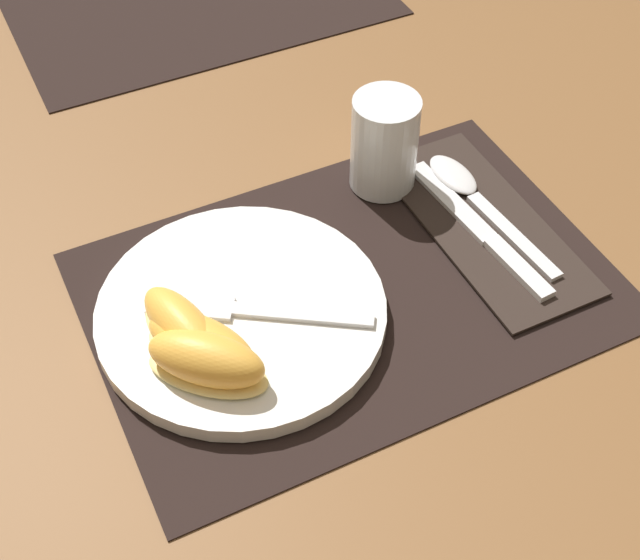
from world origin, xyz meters
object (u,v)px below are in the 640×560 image
object	(u,v)px
knife	(481,230)
citrus_wedge_2	(207,361)
juice_glass	(384,148)
spoon	(468,190)
fork	(242,310)
citrus_wedge_1	(202,345)
citrus_wedge_0	(183,329)
plate	(241,313)

from	to	relation	value
knife	citrus_wedge_2	size ratio (longest dim) A/B	1.96
juice_glass	spoon	distance (m)	0.09
spoon	citrus_wedge_2	world-z (taller)	citrus_wedge_2
fork	citrus_wedge_2	distance (m)	0.07
knife	spoon	size ratio (longest dim) A/B	1.07
spoon	citrus_wedge_1	bearing A→B (deg)	-165.07
knife	fork	size ratio (longest dim) A/B	1.18
citrus_wedge_0	juice_glass	bearing A→B (deg)	25.13
fork	citrus_wedge_0	world-z (taller)	citrus_wedge_0
citrus_wedge_1	citrus_wedge_2	distance (m)	0.02
citrus_wedge_1	spoon	bearing A→B (deg)	14.93
juice_glass	citrus_wedge_1	xyz separation A→B (m)	(-0.25, -0.14, -0.01)
plate	fork	world-z (taller)	fork
knife	citrus_wedge_1	world-z (taller)	citrus_wedge_1
juice_glass	citrus_wedge_2	world-z (taller)	juice_glass
plate	knife	bearing A→B (deg)	-1.05
knife	citrus_wedge_0	size ratio (longest dim) A/B	1.90
citrus_wedge_1	fork	bearing A→B (deg)	32.29
citrus_wedge_0	citrus_wedge_1	xyz separation A→B (m)	(0.01, -0.02, -0.00)
citrus_wedge_1	juice_glass	bearing A→B (deg)	29.66
spoon	citrus_wedge_1	size ratio (longest dim) A/B	1.69
fork	citrus_wedge_2	bearing A→B (deg)	-135.45
juice_glass	spoon	bearing A→B (deg)	-40.44
plate	citrus_wedge_1	size ratio (longest dim) A/B	2.21
knife	citrus_wedge_2	world-z (taller)	citrus_wedge_2
juice_glass	fork	world-z (taller)	juice_glass
plate	citrus_wedge_0	xyz separation A→B (m)	(-0.06, -0.02, 0.03)
spoon	citrus_wedge_1	xyz separation A→B (m)	(-0.31, -0.08, 0.02)
knife	fork	bearing A→B (deg)	-179.72
citrus_wedge_0	citrus_wedge_1	distance (m)	0.02
plate	citrus_wedge_1	world-z (taller)	citrus_wedge_1
citrus_wedge_2	knife	bearing A→B (deg)	9.78
citrus_wedge_2	plate	bearing A→B (deg)	47.22
fork	citrus_wedge_0	size ratio (longest dim) A/B	1.61
citrus_wedge_0	spoon	bearing A→B (deg)	11.04
juice_glass	knife	size ratio (longest dim) A/B	0.48
fork	citrus_wedge_2	xyz separation A→B (m)	(-0.05, -0.05, 0.02)
juice_glass	fork	bearing A→B (deg)	-151.00
plate	fork	distance (m)	0.01
fork	citrus_wedge_1	bearing A→B (deg)	-147.71
plate	citrus_wedge_2	xyz separation A→B (m)	(-0.05, -0.06, 0.03)
knife	spoon	xyz separation A→B (m)	(0.02, 0.05, 0.00)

